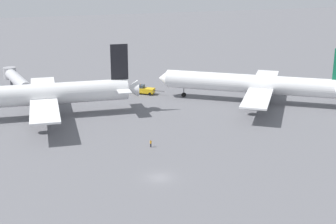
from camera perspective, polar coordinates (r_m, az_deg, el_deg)
ground_plane at (r=86.22m, az=-1.03°, el=-7.74°), size 600.00×600.00×0.00m
airliner_at_gate_left at (r=122.71m, az=-15.35°, el=1.94°), size 51.99×44.01×17.31m
airliner_being_pushed at (r=133.70m, az=10.23°, el=3.23°), size 46.90×39.23×15.83m
pushback_tug at (r=141.34m, az=-2.85°, el=2.64°), size 7.92×6.53×3.02m
ground_crew_marshaller_foreground at (r=99.88m, az=-2.05°, el=-3.72°), size 0.36×0.49×1.55m
jet_bridge at (r=148.36m, az=-17.51°, el=3.77°), size 7.01×23.81×6.11m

